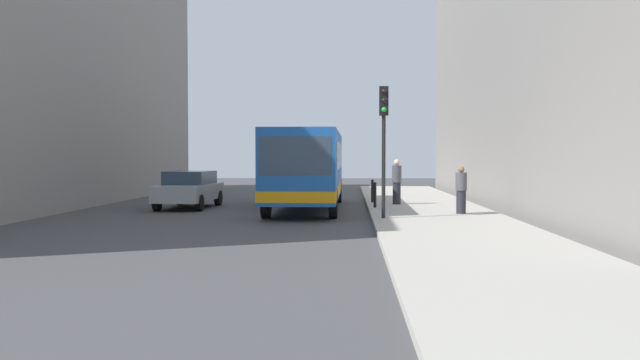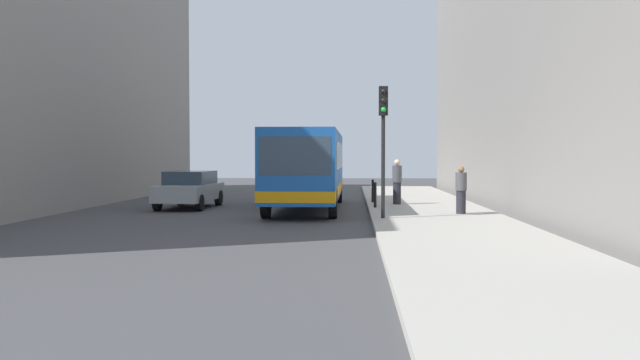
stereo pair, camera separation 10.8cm
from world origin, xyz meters
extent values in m
plane|color=#424244|center=(0.00, 0.00, 0.00)|extent=(80.00, 80.00, 0.00)
cube|color=#ADA89E|center=(5.40, 0.00, 0.07)|extent=(4.40, 40.00, 0.15)
cube|color=gray|center=(-11.50, 4.00, 6.20)|extent=(7.00, 32.00, 12.40)
cube|color=#19519E|center=(0.84, 2.72, 1.75)|extent=(2.56, 11.01, 2.50)
cube|color=orange|center=(0.84, 2.72, 0.80)|extent=(2.58, 11.03, 0.36)
cube|color=#2D3D4C|center=(0.81, -2.76, 2.10)|extent=(2.26, 0.07, 1.20)
cube|color=#2D3D4C|center=(0.84, 3.22, 2.10)|extent=(2.57, 9.41, 1.00)
cylinder|color=black|center=(1.95, -1.18, 0.50)|extent=(0.29, 1.00, 1.00)
cylinder|color=black|center=(-0.31, -1.17, 0.50)|extent=(0.29, 1.00, 1.00)
cylinder|color=black|center=(1.99, 6.62, 0.50)|extent=(0.29, 1.00, 1.00)
cylinder|color=black|center=(-0.27, 6.63, 0.50)|extent=(0.29, 1.00, 1.00)
cube|color=#A5A8AD|center=(-3.94, 3.11, 0.64)|extent=(2.00, 4.48, 0.64)
cube|color=#2D3D4C|center=(-3.93, 3.26, 1.22)|extent=(1.71, 2.54, 0.52)
cylinder|color=black|center=(-3.19, 1.57, 0.32)|extent=(0.25, 0.65, 0.64)
cylinder|color=black|center=(-4.83, 1.65, 0.32)|extent=(0.25, 0.65, 0.64)
cylinder|color=black|center=(-3.05, 4.57, 0.32)|extent=(0.25, 0.65, 0.64)
cylinder|color=black|center=(-4.69, 4.65, 0.32)|extent=(0.25, 0.65, 0.64)
cylinder|color=black|center=(3.55, -2.61, 1.75)|extent=(0.12, 0.12, 3.20)
cube|color=black|center=(3.55, -2.61, 3.80)|extent=(0.28, 0.24, 0.90)
sphere|color=black|center=(3.55, -2.74, 4.08)|extent=(0.16, 0.16, 0.16)
sphere|color=black|center=(3.55, -2.74, 3.80)|extent=(0.16, 0.16, 0.16)
sphere|color=green|center=(3.55, -2.74, 3.52)|extent=(0.16, 0.16, 0.16)
cylinder|color=black|center=(3.45, 1.77, 0.62)|extent=(0.11, 0.11, 0.95)
cylinder|color=black|center=(3.45, 4.67, 0.62)|extent=(0.11, 0.11, 0.95)
cylinder|color=#26262D|center=(6.24, -0.85, 0.54)|extent=(0.32, 0.32, 0.78)
cylinder|color=#4C4C51|center=(6.24, -0.85, 1.23)|extent=(0.38, 0.38, 0.60)
sphere|color=#8C6647|center=(6.24, -0.85, 1.64)|extent=(0.22, 0.22, 0.22)
cylinder|color=#26262D|center=(4.39, 3.54, 0.59)|extent=(0.32, 0.32, 0.88)
cylinder|color=#4C4C51|center=(4.39, 3.54, 1.37)|extent=(0.38, 0.38, 0.68)
sphere|color=beige|center=(4.39, 3.54, 1.83)|extent=(0.24, 0.24, 0.24)
camera|label=1|loc=(2.49, -23.85, 2.09)|focal=38.19mm
camera|label=2|loc=(2.59, -23.85, 2.09)|focal=38.19mm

